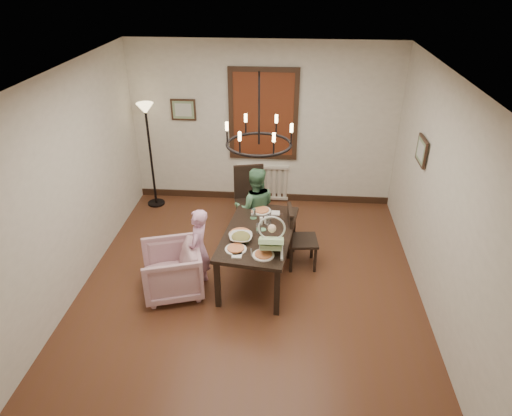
# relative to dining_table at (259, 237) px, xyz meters

# --- Properties ---
(room_shell) EXTENTS (4.51, 5.00, 2.81)m
(room_shell) POSITION_rel_dining_table_xyz_m (-0.10, 0.18, 0.76)
(room_shell) COLOR #532D1C
(room_shell) RESTS_ON ground
(dining_table) EXTENTS (1.06, 1.64, 0.72)m
(dining_table) POSITION_rel_dining_table_xyz_m (0.00, 0.00, 0.00)
(dining_table) COLOR black
(dining_table) RESTS_ON room_shell
(chair_far) EXTENTS (0.57, 0.57, 1.07)m
(chair_far) POSITION_rel_dining_table_xyz_m (-0.22, 1.20, -0.10)
(chair_far) COLOR black
(chair_far) RESTS_ON room_shell
(chair_right) EXTENTS (0.45, 0.45, 0.93)m
(chair_right) POSITION_rel_dining_table_xyz_m (0.60, 0.31, -0.17)
(chair_right) COLOR black
(chair_right) RESTS_ON room_shell
(armchair) EXTENTS (0.94, 0.93, 0.69)m
(armchair) POSITION_rel_dining_table_xyz_m (-1.10, -0.43, -0.30)
(armchair) COLOR #C898AF
(armchair) RESTS_ON room_shell
(elderly_woman) EXTENTS (0.26, 0.37, 0.95)m
(elderly_woman) POSITION_rel_dining_table_xyz_m (-0.76, -0.26, -0.16)
(elderly_woman) COLOR #D898BE
(elderly_woman) RESTS_ON room_shell
(seated_man) EXTENTS (0.56, 0.46, 1.06)m
(seated_man) POSITION_rel_dining_table_xyz_m (-0.11, 0.80, -0.11)
(seated_man) COLOR #4B7E57
(seated_man) RESTS_ON room_shell
(baby_bouncer) EXTENTS (0.37, 0.49, 0.32)m
(baby_bouncer) POSITION_rel_dining_table_xyz_m (0.19, -0.42, 0.24)
(baby_bouncer) COLOR #AAD090
(baby_bouncer) RESTS_ON dining_table
(salad_bowl) EXTENTS (0.35, 0.35, 0.09)m
(salad_bowl) POSITION_rel_dining_table_xyz_m (-0.21, -0.22, 0.13)
(salad_bowl) COLOR white
(salad_bowl) RESTS_ON dining_table
(pizza_platter) EXTENTS (0.31, 0.31, 0.04)m
(pizza_platter) POSITION_rel_dining_table_xyz_m (-0.23, -0.11, 0.10)
(pizza_platter) COLOR tan
(pizza_platter) RESTS_ON dining_table
(drinking_glass) EXTENTS (0.06, 0.06, 0.13)m
(drinking_glass) POSITION_rel_dining_table_xyz_m (0.00, -0.03, 0.15)
(drinking_glass) COLOR silver
(drinking_glass) RESTS_ON dining_table
(window_blinds) EXTENTS (1.00, 0.03, 1.40)m
(window_blinds) POSITION_rel_dining_table_xyz_m (-0.10, 2.27, 0.96)
(window_blinds) COLOR #552811
(window_blinds) RESTS_ON room_shell
(radiator) EXTENTS (0.92, 0.12, 0.62)m
(radiator) POSITION_rel_dining_table_xyz_m (-0.10, 2.29, -0.29)
(radiator) COLOR silver
(radiator) RESTS_ON room_shell
(picture_back) EXTENTS (0.42, 0.03, 0.36)m
(picture_back) POSITION_rel_dining_table_xyz_m (-1.45, 2.28, 1.01)
(picture_back) COLOR black
(picture_back) RESTS_ON room_shell
(picture_right) EXTENTS (0.03, 0.42, 0.36)m
(picture_right) POSITION_rel_dining_table_xyz_m (2.11, 0.71, 1.01)
(picture_right) COLOR black
(picture_right) RESTS_ON room_shell
(floor_lamp) EXTENTS (0.30, 0.30, 1.80)m
(floor_lamp) POSITION_rel_dining_table_xyz_m (-2.00, 1.96, 0.26)
(floor_lamp) COLOR black
(floor_lamp) RESTS_ON room_shell
(chandelier) EXTENTS (0.80, 0.80, 0.04)m
(chandelier) POSITION_rel_dining_table_xyz_m (0.00, 0.00, 1.31)
(chandelier) COLOR black
(chandelier) RESTS_ON room_shell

